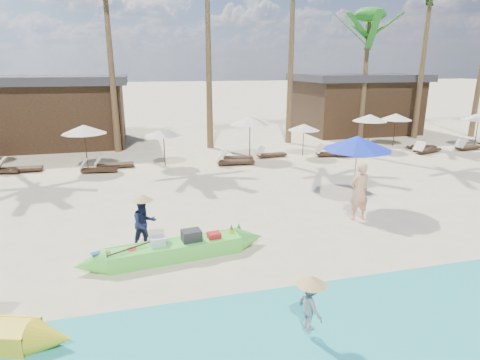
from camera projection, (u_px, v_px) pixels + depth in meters
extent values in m
plane|color=beige|center=(226.00, 246.00, 11.36)|extent=(240.00, 240.00, 0.00)
cube|color=#53D541|center=(176.00, 250.00, 10.62)|extent=(3.59, 1.16, 0.42)
cube|color=white|center=(175.00, 250.00, 10.61)|extent=(3.08, 0.89, 0.19)
cube|color=#262628|center=(191.00, 237.00, 10.69)|extent=(0.54, 0.45, 0.39)
cube|color=silver|center=(158.00, 243.00, 10.43)|extent=(0.43, 0.38, 0.31)
cube|color=red|center=(214.00, 237.00, 10.87)|extent=(0.37, 0.32, 0.25)
cylinder|color=red|center=(132.00, 251.00, 10.23)|extent=(0.25, 0.25, 0.10)
cylinder|color=#262628|center=(121.00, 255.00, 10.03)|extent=(0.22, 0.22, 0.09)
sphere|color=tan|center=(107.00, 254.00, 9.95)|extent=(0.20, 0.20, 0.20)
cylinder|color=yellow|center=(231.00, 233.00, 11.21)|extent=(0.16, 0.16, 0.20)
cylinder|color=yellow|center=(239.00, 231.00, 11.28)|extent=(0.16, 0.16, 0.20)
imported|color=tan|center=(359.00, 192.00, 13.06)|extent=(0.74, 0.52, 1.93)
imported|color=#151A3B|center=(144.00, 224.00, 11.03)|extent=(0.88, 0.80, 1.47)
imported|color=gray|center=(310.00, 305.00, 7.38)|extent=(0.51, 0.71, 0.99)
cylinder|color=#99999E|center=(355.00, 173.00, 14.23)|extent=(0.05, 0.05, 2.51)
cone|color=#152BC7|center=(357.00, 143.00, 13.93)|extent=(2.40, 2.40, 0.49)
cube|color=#332315|center=(1.00, 170.00, 18.91)|extent=(1.86, 0.95, 0.13)
cylinder|color=#332315|center=(86.00, 148.00, 19.45)|extent=(0.05, 0.05, 2.13)
cone|color=beige|center=(84.00, 129.00, 19.20)|extent=(2.13, 2.13, 0.43)
cube|color=#332315|center=(21.00, 169.00, 19.16)|extent=(1.86, 0.61, 0.13)
cube|color=beige|center=(1.00, 163.00, 18.88)|extent=(0.42, 0.60, 0.54)
cube|color=#332315|center=(99.00, 170.00, 19.10)|extent=(1.68, 0.72, 0.11)
cube|color=beige|center=(83.00, 164.00, 18.92)|extent=(0.42, 0.57, 0.48)
cylinder|color=#332315|center=(164.00, 148.00, 20.13)|extent=(0.05, 0.05, 1.88)
cone|color=beige|center=(163.00, 132.00, 19.90)|extent=(1.88, 1.88, 0.38)
cube|color=#332315|center=(115.00, 165.00, 19.96)|extent=(1.79, 0.62, 0.13)
cube|color=beige|center=(98.00, 160.00, 19.66)|extent=(0.41, 0.58, 0.52)
cylinder|color=#332315|center=(250.00, 138.00, 21.76)|extent=(0.06, 0.06, 2.26)
cone|color=beige|center=(250.00, 120.00, 21.49)|extent=(2.26, 2.26, 0.45)
cube|color=#332315|center=(236.00, 162.00, 20.59)|extent=(1.92, 0.74, 0.13)
cube|color=beige|center=(220.00, 156.00, 20.35)|extent=(0.46, 0.64, 0.55)
cube|color=#332315|center=(238.00, 158.00, 21.61)|extent=(1.65, 0.84, 0.11)
cube|color=beige|center=(225.00, 153.00, 21.51)|extent=(0.45, 0.57, 0.46)
cylinder|color=#332315|center=(303.00, 141.00, 22.32)|extent=(0.04, 0.04, 1.77)
cone|color=beige|center=(304.00, 127.00, 22.11)|extent=(1.77, 1.77, 0.35)
cube|color=#332315|center=(272.00, 155.00, 22.29)|extent=(1.66, 0.68, 0.11)
cube|color=beige|center=(260.00, 151.00, 21.97)|extent=(0.41, 0.56, 0.47)
cube|color=#332315|center=(333.00, 153.00, 22.52)|extent=(1.87, 0.69, 0.13)
cube|color=beige|center=(319.00, 148.00, 22.27)|extent=(0.44, 0.62, 0.54)
cylinder|color=#332315|center=(369.00, 132.00, 24.18)|extent=(0.05, 0.05, 2.05)
cone|color=beige|center=(370.00, 118.00, 23.93)|extent=(2.05, 2.05, 0.41)
cube|color=#332315|center=(351.00, 154.00, 22.42)|extent=(1.81, 0.81, 0.12)
cube|color=beige|center=(338.00, 149.00, 22.25)|extent=(0.47, 0.62, 0.51)
cylinder|color=#332315|center=(394.00, 130.00, 25.20)|extent=(0.05, 0.05, 1.98)
cone|color=beige|center=(396.00, 117.00, 24.96)|extent=(1.98, 1.98, 0.40)
cube|color=#332315|center=(427.00, 150.00, 23.40)|extent=(1.93, 1.13, 0.13)
cube|color=beige|center=(420.00, 146.00, 22.89)|extent=(0.58, 0.69, 0.54)
cube|color=#332315|center=(422.00, 147.00, 24.48)|extent=(1.72, 0.91, 0.12)
cube|color=beige|center=(411.00, 142.00, 24.39)|extent=(0.48, 0.60, 0.48)
cylinder|color=#332315|center=(477.00, 131.00, 24.64)|extent=(0.05, 0.05, 2.07)
cone|color=beige|center=(479.00, 116.00, 24.39)|extent=(2.07, 2.07, 0.41)
cube|color=#332315|center=(469.00, 147.00, 24.23)|extent=(1.77, 0.80, 0.12)
cube|color=beige|center=(461.00, 143.00, 23.86)|extent=(0.46, 0.60, 0.50)
cone|color=brown|center=(111.00, 63.00, 22.43)|extent=(0.40, 0.40, 10.08)
cone|color=brown|center=(208.00, 53.00, 23.36)|extent=(0.40, 0.40, 11.26)
cone|color=brown|center=(292.00, 37.00, 24.73)|extent=(0.40, 0.40, 13.16)
cone|color=brown|center=(365.00, 79.00, 26.86)|extent=(0.40, 0.40, 8.07)
ellipsoid|color=#1B6D1B|center=(370.00, 14.00, 25.75)|extent=(2.08, 2.08, 0.88)
cone|color=brown|center=(423.00, 59.00, 26.63)|extent=(0.40, 0.40, 10.64)
cube|color=#332315|center=(41.00, 115.00, 25.18)|extent=(10.00, 6.00, 3.80)
cube|color=#2D2D33|center=(36.00, 80.00, 24.58)|extent=(10.80, 6.60, 0.50)
cube|color=#332315|center=(355.00, 107.00, 30.51)|extent=(8.00, 6.00, 3.80)
cube|color=#2D2D33|center=(357.00, 77.00, 29.91)|extent=(8.80, 6.60, 0.50)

